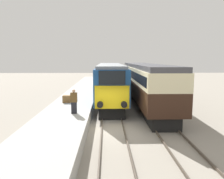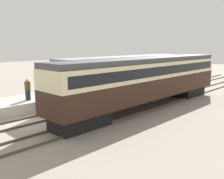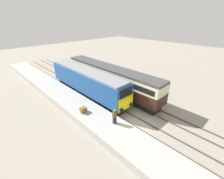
% 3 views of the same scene
% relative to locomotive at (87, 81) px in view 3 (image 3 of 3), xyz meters
% --- Properties ---
extents(ground_plane, '(120.00, 120.00, 0.00)m').
position_rel_locomotive_xyz_m(ground_plane, '(0.00, -9.43, -2.26)').
color(ground_plane, gray).
extents(platform_left, '(3.50, 50.00, 0.86)m').
position_rel_locomotive_xyz_m(platform_left, '(-3.30, -1.43, -1.83)').
color(platform_left, '#A8A8A3').
rests_on(platform_left, ground_plane).
extents(rails_near_track, '(1.51, 60.00, 0.14)m').
position_rel_locomotive_xyz_m(rails_near_track, '(0.00, -4.43, -2.19)').
color(rails_near_track, '#4C4238').
rests_on(rails_near_track, ground_plane).
extents(rails_far_track, '(1.50, 60.00, 0.14)m').
position_rel_locomotive_xyz_m(rails_far_track, '(3.40, -4.43, -2.19)').
color(rails_far_track, '#4C4238').
rests_on(rails_far_track, ground_plane).
extents(locomotive, '(2.70, 15.67, 4.02)m').
position_rel_locomotive_xyz_m(locomotive, '(0.00, 0.00, 0.00)').
color(locomotive, black).
rests_on(locomotive, ground_plane).
extents(passenger_carriage, '(2.75, 18.36, 4.08)m').
position_rel_locomotive_xyz_m(passenger_carriage, '(3.40, -1.20, 0.21)').
color(passenger_carriage, black).
rests_on(passenger_carriage, ground_plane).
extents(person_on_platform, '(0.44, 0.26, 1.66)m').
position_rel_locomotive_xyz_m(person_on_platform, '(-2.61, -8.41, -0.57)').
color(person_on_platform, black).
rests_on(person_on_platform, platform_left).
extents(luggage_crate, '(0.70, 0.56, 0.60)m').
position_rel_locomotive_xyz_m(luggage_crate, '(-3.79, -4.49, -1.10)').
color(luggage_crate, brown).
rests_on(luggage_crate, platform_left).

